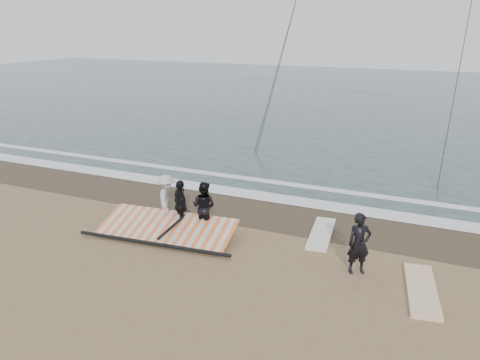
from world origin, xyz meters
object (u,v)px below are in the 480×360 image
at_px(man_main, 359,244).
at_px(board_cream, 321,233).
at_px(sail_rig, 167,228).
at_px(board_white, 422,290).

bearing_deg(man_main, board_cream, 97.72).
distance_m(board_cream, sail_rig, 4.74).
relative_size(board_white, sail_rig, 0.50).
relative_size(board_white, board_cream, 1.05).
height_order(board_white, sail_rig, sail_rig).
height_order(man_main, board_white, man_main).
bearing_deg(board_cream, sail_rig, -163.27).
xyz_separation_m(man_main, board_cream, (-1.40, 1.86, -0.77)).
height_order(man_main, sail_rig, man_main).
bearing_deg(sail_rig, board_white, -2.65).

